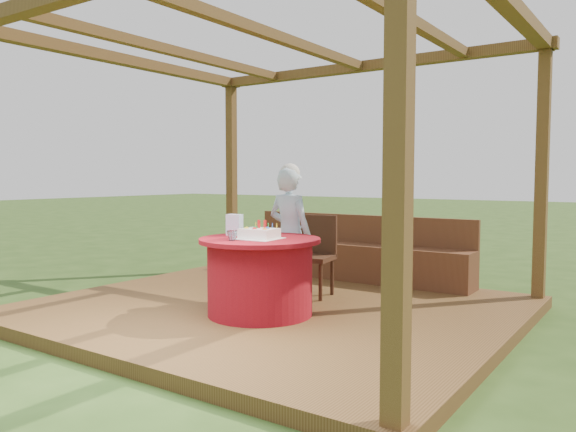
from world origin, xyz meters
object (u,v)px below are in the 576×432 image
object	(u,v)px
gift_bag	(235,225)
drinking_glass	(232,236)
chair	(315,252)
elderly_woman	(290,232)
bench	(354,258)
table	(260,276)
birthday_cake	(259,233)

from	to	relation	value
gift_bag	drinking_glass	world-z (taller)	gift_bag
chair	elderly_woman	xyz separation A→B (m)	(-0.08, -0.36, 0.24)
elderly_woman	gift_bag	world-z (taller)	elderly_woman
bench	table	xyz separation A→B (m)	(0.13, -2.13, 0.10)
bench	drinking_glass	size ratio (longest dim) A/B	30.67
elderly_woman	birthday_cake	distance (m)	0.74
birthday_cake	elderly_woman	bearing A→B (deg)	102.12
elderly_woman	birthday_cake	bearing A→B (deg)	-77.88
table	drinking_glass	xyz separation A→B (m)	(-0.08, -0.31, 0.40)
chair	birthday_cake	bearing A→B (deg)	-86.04
gift_bag	bench	bearing A→B (deg)	71.97
gift_bag	elderly_woman	bearing A→B (deg)	57.09
bench	gift_bag	world-z (taller)	gift_bag
elderly_woman	table	bearing A→B (deg)	-80.03
table	chair	size ratio (longest dim) A/B	1.30
table	birthday_cake	size ratio (longest dim) A/B	2.93
gift_bag	drinking_glass	bearing A→B (deg)	-65.16
bench	gift_bag	xyz separation A→B (m)	(-0.21, -2.07, 0.56)
bench	chair	xyz separation A→B (m)	(0.10, -1.10, 0.21)
chair	elderly_woman	size ratio (longest dim) A/B	0.61
bench	table	bearing A→B (deg)	-86.38
bench	elderly_woman	size ratio (longest dim) A/B	2.11
bench	birthday_cake	bearing A→B (deg)	-85.47
gift_bag	birthday_cake	bearing A→B (deg)	-28.57
chair	gift_bag	bearing A→B (deg)	-107.75
table	gift_bag	world-z (taller)	gift_bag
drinking_glass	gift_bag	bearing A→B (deg)	126.96
birthday_cake	drinking_glass	world-z (taller)	birthday_cake
elderly_woman	drinking_glass	bearing A→B (deg)	-87.59
table	chair	distance (m)	1.04
elderly_woman	drinking_glass	distance (m)	0.98
table	gift_bag	xyz separation A→B (m)	(-0.35, 0.05, 0.46)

